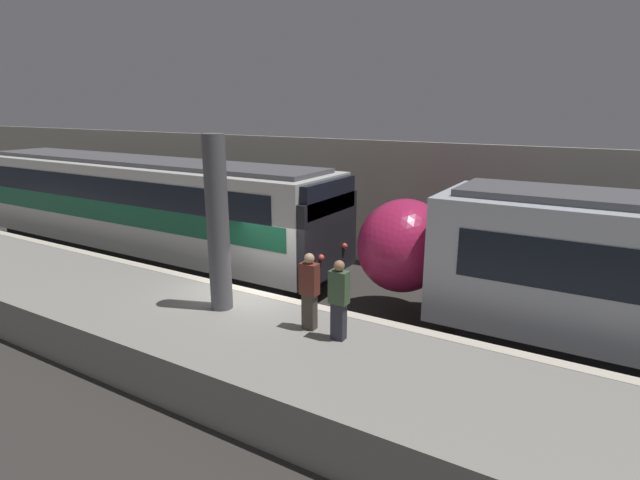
{
  "coord_description": "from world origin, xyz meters",
  "views": [
    {
      "loc": [
        7.67,
        -9.5,
        5.67
      ],
      "look_at": [
        1.36,
        1.09,
        2.34
      ],
      "focal_mm": 28.0,
      "sensor_mm": 36.0,
      "label": 1
    }
  ],
  "objects": [
    {
      "name": "ground_plane",
      "position": [
        0.0,
        0.0,
        0.0
      ],
      "size": [
        120.0,
        120.0,
        0.0
      ],
      "primitive_type": "plane",
      "color": "#33302D"
    },
    {
      "name": "platform",
      "position": [
        0.0,
        -1.89,
        0.54
      ],
      "size": [
        40.0,
        3.78,
        1.1
      ],
      "color": "gray",
      "rests_on": "ground"
    },
    {
      "name": "station_rear_barrier",
      "position": [
        0.0,
        6.78,
        2.25
      ],
      "size": [
        50.0,
        0.15,
        4.49
      ],
      "color": "#B2AD9E",
      "rests_on": "ground"
    },
    {
      "name": "support_pillar_near",
      "position": [
        0.12,
        -1.32,
        3.09
      ],
      "size": [
        0.5,
        0.5,
        4.01
      ],
      "color": "#56565B",
      "rests_on": "platform"
    },
    {
      "name": "train_boxy",
      "position": [
        -7.2,
        2.72,
        1.97
      ],
      "size": [
        16.1,
        3.12,
        3.81
      ],
      "color": "black",
      "rests_on": "ground"
    },
    {
      "name": "person_waiting",
      "position": [
        3.25,
        -1.35,
        1.97
      ],
      "size": [
        0.38,
        0.24,
        1.67
      ],
      "color": "#2D2D38",
      "rests_on": "platform"
    },
    {
      "name": "person_walking",
      "position": [
        2.49,
        -1.24,
        1.97
      ],
      "size": [
        0.38,
        0.24,
        1.67
      ],
      "color": "#473D33",
      "rests_on": "platform"
    }
  ]
}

